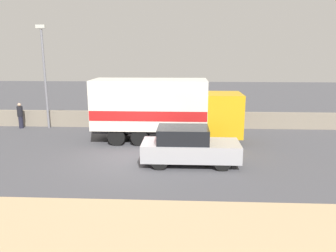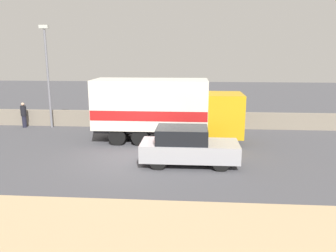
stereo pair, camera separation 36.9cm
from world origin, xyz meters
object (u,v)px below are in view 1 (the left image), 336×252
object	(u,v)px
street_lamp	(44,69)
box_truck	(162,108)
car_hatchback	(188,146)
pedestrian	(20,115)

from	to	relation	value
street_lamp	box_truck	distance (m)	8.24
box_truck	car_hatchback	size ratio (longest dim) A/B	1.89
box_truck	street_lamp	bearing A→B (deg)	159.38
car_hatchback	pedestrian	bearing A→B (deg)	148.92
box_truck	pedestrian	bearing A→B (deg)	163.75
box_truck	pedestrian	distance (m)	9.70
street_lamp	pedestrian	size ratio (longest dim) A/B	3.93
car_hatchback	pedestrian	world-z (taller)	car_hatchback
box_truck	car_hatchback	world-z (taller)	box_truck
street_lamp	car_hatchback	world-z (taller)	street_lamp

